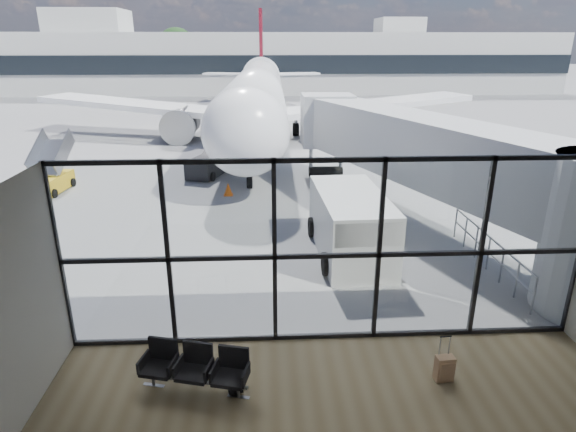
{
  "coord_description": "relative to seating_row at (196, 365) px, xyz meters",
  "views": [
    {
      "loc": [
        -1.41,
        -9.99,
        6.81
      ],
      "look_at": [
        -0.74,
        3.0,
        2.1
      ],
      "focal_mm": 30.0,
      "sensor_mm": 36.0,
      "label": 1
    }
  ],
  "objects": [
    {
      "name": "ground",
      "position": [
        2.88,
        41.66,
        -0.55
      ],
      "size": [
        220.0,
        220.0,
        0.0
      ],
      "primitive_type": "plane",
      "color": "slate",
      "rests_on": "ground"
    },
    {
      "name": "lounge_shell",
      "position": [
        2.88,
        -3.14,
        2.1
      ],
      "size": [
        12.02,
        8.01,
        4.51
      ],
      "color": "brown",
      "rests_on": "ground"
    },
    {
      "name": "glass_curtain_wall",
      "position": [
        2.88,
        1.66,
        1.69
      ],
      "size": [
        12.1,
        0.12,
        4.5
      ],
      "color": "white",
      "rests_on": "ground"
    },
    {
      "name": "jet_bridge",
      "position": [
        7.78,
        8.73,
        2.21
      ],
      "size": [
        8.0,
        16.5,
        4.33
      ],
      "color": "#A8AAAD",
      "rests_on": "ground"
    },
    {
      "name": "apron_railing",
      "position": [
        8.48,
        5.16,
        0.16
      ],
      "size": [
        0.06,
        5.46,
        1.11
      ],
      "color": "gray",
      "rests_on": "ground"
    },
    {
      "name": "far_terminal",
      "position": [
        2.29,
        63.63,
        3.65
      ],
      "size": [
        80.0,
        12.2,
        11.0
      ],
      "color": "silver",
      "rests_on": "ground"
    },
    {
      "name": "tree_1",
      "position": [
        -36.12,
        73.66,
        4.7
      ],
      "size": [
        5.61,
        5.61,
        8.07
      ],
      "color": "#382619",
      "rests_on": "ground"
    },
    {
      "name": "tree_2",
      "position": [
        -30.12,
        73.66,
        5.32
      ],
      "size": [
        6.27,
        6.27,
        9.03
      ],
      "color": "#382619",
      "rests_on": "ground"
    },
    {
      "name": "tree_3",
      "position": [
        -24.12,
        73.66,
        4.08
      ],
      "size": [
        4.95,
        4.95,
        7.12
      ],
      "color": "#382619",
      "rests_on": "ground"
    },
    {
      "name": "tree_4",
      "position": [
        -18.12,
        73.66,
        4.7
      ],
      "size": [
        5.61,
        5.61,
        8.07
      ],
      "color": "#382619",
      "rests_on": "ground"
    },
    {
      "name": "tree_5",
      "position": [
        -12.12,
        73.66,
        5.32
      ],
      "size": [
        6.27,
        6.27,
        9.03
      ],
      "color": "#382619",
      "rests_on": "ground"
    },
    {
      "name": "seating_row",
      "position": [
        0.0,
        0.0,
        0.0
      ],
      "size": [
        2.26,
        1.13,
        1.0
      ],
      "rotation": [
        0.0,
        0.0,
        -0.24
      ],
      "color": "gray",
      "rests_on": "ground"
    },
    {
      "name": "backpack",
      "position": [
        0.8,
        -0.18,
        -0.34
      ],
      "size": [
        0.33,
        0.32,
        0.44
      ],
      "rotation": [
        0.0,
        0.0,
        0.24
      ],
      "color": "black",
      "rests_on": "ground"
    },
    {
      "name": "suitcase",
      "position": [
        5.22,
        -0.05,
        -0.24
      ],
      "size": [
        0.4,
        0.31,
        1.03
      ],
      "rotation": [
        0.0,
        0.0,
        0.09
      ],
      "color": "#8D6C4F",
      "rests_on": "ground"
    },
    {
      "name": "airliner",
      "position": [
        1.05,
        29.61,
        2.52
      ],
      "size": [
        33.83,
        39.14,
        10.08
      ],
      "rotation": [
        0.0,
        0.0,
        -0.02
      ],
      "color": "white",
      "rests_on": "ground"
    },
    {
      "name": "service_van",
      "position": [
        4.34,
        6.51,
        0.53
      ],
      "size": [
        2.53,
        4.93,
        2.11
      ],
      "rotation": [
        0.0,
        0.0,
        0.04
      ],
      "color": "silver",
      "rests_on": "ground"
    },
    {
      "name": "belt_loader",
      "position": [
        -1.5,
        17.21,
        0.03
      ],
      "size": [
        2.48,
        4.0,
        1.75
      ],
      "rotation": [
        0.0,
        0.0,
        -0.35
      ],
      "color": "black",
      "rests_on": "ground"
    },
    {
      "name": "mobile_stairs",
      "position": [
        -8.94,
        14.57,
        -0.03
      ],
      "size": [
        1.89,
        3.25,
        2.2
      ],
      "rotation": [
        0.0,
        0.0,
        -0.09
      ],
      "color": "gold",
      "rests_on": "ground"
    },
    {
      "name": "traffic_cone_a",
      "position": [
        -0.23,
        13.48,
        -0.26
      ],
      "size": [
        0.43,
        0.43,
        0.61
      ],
      "color": "#DA590B",
      "rests_on": "ground"
    },
    {
      "name": "traffic_cone_b",
      "position": [
        3.88,
        10.66,
        -0.27
      ],
      "size": [
        0.41,
        0.41,
        0.59
      ],
      "color": "#E05E0B",
      "rests_on": "ground"
    },
    {
      "name": "traffic_cone_c",
      "position": [
        4.18,
        14.82,
        -0.28
      ],
      "size": [
        0.4,
        0.4,
        0.57
      ],
      "color": "#FF3F0D",
      "rests_on": "ground"
    }
  ]
}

